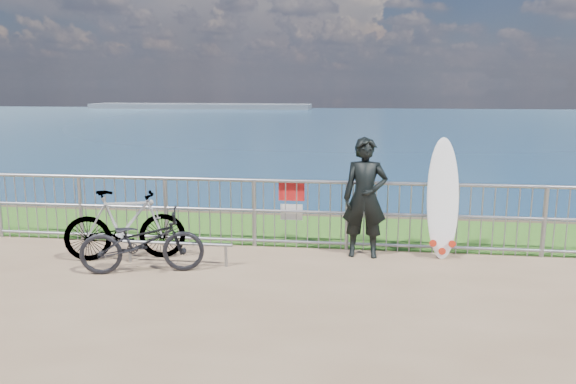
# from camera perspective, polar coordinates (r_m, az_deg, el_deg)

# --- Properties ---
(grass_strip) EXTENTS (120.00, 120.00, 0.00)m
(grass_strip) POSITION_cam_1_polar(r_m,az_deg,el_deg) (10.26, 0.52, -3.85)
(grass_strip) COLOR #2A5D19
(grass_strip) RESTS_ON ground
(seascape) EXTENTS (260.00, 260.00, 5.00)m
(seascape) POSITION_cam_1_polar(r_m,az_deg,el_deg) (161.17, -8.78, 8.41)
(seascape) COLOR brown
(seascape) RESTS_ON ground
(railing) EXTENTS (10.06, 0.10, 1.13)m
(railing) POSITION_cam_1_polar(r_m,az_deg,el_deg) (9.06, -0.19, -2.12)
(railing) COLOR gray
(railing) RESTS_ON ground
(surfer) EXTENTS (0.68, 0.45, 1.84)m
(surfer) POSITION_cam_1_polar(r_m,az_deg,el_deg) (8.62, 7.83, -0.59)
(surfer) COLOR black
(surfer) RESTS_ON ground
(surfboard) EXTENTS (0.50, 0.44, 1.84)m
(surfboard) POSITION_cam_1_polar(r_m,az_deg,el_deg) (8.85, 15.44, -1.05)
(surfboard) COLOR white
(surfboard) RESTS_ON ground
(bicycle_near) EXTENTS (1.81, 1.03, 0.90)m
(bicycle_near) POSITION_cam_1_polar(r_m,az_deg,el_deg) (8.16, -14.60, -4.89)
(bicycle_near) COLOR black
(bicycle_near) RESTS_ON ground
(bicycle_far) EXTENTS (1.86, 0.98, 1.07)m
(bicycle_far) POSITION_cam_1_polar(r_m,az_deg,el_deg) (8.80, -16.24, -3.24)
(bicycle_far) COLOR black
(bicycle_far) RESTS_ON ground
(bike_rack) EXTENTS (1.67, 0.05, 0.35)m
(bike_rack) POSITION_cam_1_polar(r_m,az_deg,el_deg) (8.44, -11.20, -5.38)
(bike_rack) COLOR gray
(bike_rack) RESTS_ON ground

